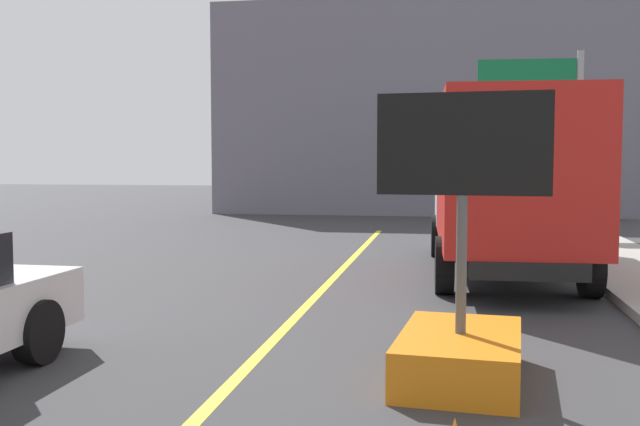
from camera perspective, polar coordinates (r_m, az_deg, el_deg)
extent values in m
cube|color=orange|center=(7.14, 10.88, -10.95)|extent=(1.27, 1.90, 0.45)
cylinder|color=#4C4C4C|center=(6.96, 10.98, -3.98)|extent=(0.10, 0.10, 1.30)
cube|color=black|center=(6.90, 11.11, 5.32)|extent=(1.60, 0.23, 0.95)
sphere|color=yellow|center=(6.93, 15.70, 5.23)|extent=(0.09, 0.09, 0.09)
sphere|color=yellow|center=(6.93, 13.21, 5.28)|extent=(0.09, 0.09, 0.09)
sphere|color=yellow|center=(6.95, 10.72, 5.31)|extent=(0.09, 0.09, 0.09)
sphere|color=yellow|center=(6.98, 8.26, 5.34)|extent=(0.09, 0.09, 0.09)
sphere|color=yellow|center=(7.01, 6.89, 6.82)|extent=(0.09, 0.09, 0.09)
sphere|color=yellow|center=(7.00, 6.86, 3.87)|extent=(0.09, 0.09, 0.09)
cube|color=black|center=(13.64, 14.01, -2.29)|extent=(1.84, 7.05, 0.25)
cube|color=silver|center=(16.07, 13.12, 2.53)|extent=(2.35, 2.04, 1.90)
cube|color=red|center=(12.50, 14.63, 3.27)|extent=(2.45, 4.84, 2.43)
cylinder|color=black|center=(15.95, 9.19, -1.75)|extent=(0.31, 0.91, 0.90)
cylinder|color=black|center=(16.15, 16.96, -1.81)|extent=(0.31, 0.91, 0.90)
cylinder|color=black|center=(11.51, 9.69, -4.03)|extent=(0.31, 0.91, 0.90)
cylinder|color=black|center=(11.78, 20.38, -4.04)|extent=(0.31, 0.91, 0.90)
cylinder|color=black|center=(8.05, -21.13, -8.65)|extent=(0.23, 0.66, 0.66)
cylinder|color=gray|center=(20.96, 19.52, 5.07)|extent=(0.18, 0.18, 5.00)
cube|color=#0F6033|center=(20.80, 15.81, 9.72)|extent=(2.60, 0.19, 1.30)
cube|color=white|center=(20.84, 15.80, 9.71)|extent=(1.82, 0.10, 0.18)
cube|color=slate|center=(30.78, 8.01, 7.76)|extent=(15.84, 7.31, 8.07)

